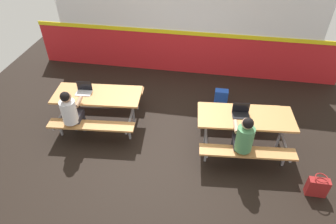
{
  "coord_description": "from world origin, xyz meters",
  "views": [
    {
      "loc": [
        0.78,
        -4.62,
        4.31
      ],
      "look_at": [
        0.0,
        -0.0,
        0.55
      ],
      "focal_mm": 31.79,
      "sensor_mm": 36.0,
      "label": 1
    }
  ],
  "objects_px": {
    "picnic_table_right": "(245,123)",
    "backpack_dark": "(221,98)",
    "laptop_dark": "(241,113)",
    "tote_bag_bright": "(317,187)",
    "student_further": "(244,137)",
    "picnic_table_left": "(98,100)",
    "student_nearer": "(71,111)",
    "laptop_silver": "(84,90)"
  },
  "relations": [
    {
      "from": "laptop_silver",
      "to": "laptop_dark",
      "type": "relative_size",
      "value": 1.0
    },
    {
      "from": "picnic_table_right",
      "to": "student_nearer",
      "type": "relative_size",
      "value": 1.55
    },
    {
      "from": "backpack_dark",
      "to": "student_nearer",
      "type": "bearing_deg",
      "value": -151.19
    },
    {
      "from": "laptop_silver",
      "to": "tote_bag_bright",
      "type": "height_order",
      "value": "laptop_silver"
    },
    {
      "from": "laptop_dark",
      "to": "picnic_table_left",
      "type": "bearing_deg",
      "value": 176.15
    },
    {
      "from": "picnic_table_right",
      "to": "student_further",
      "type": "height_order",
      "value": "student_further"
    },
    {
      "from": "backpack_dark",
      "to": "laptop_silver",
      "type": "bearing_deg",
      "value": -160.8
    },
    {
      "from": "student_further",
      "to": "tote_bag_bright",
      "type": "bearing_deg",
      "value": -19.33
    },
    {
      "from": "laptop_dark",
      "to": "laptop_silver",
      "type": "bearing_deg",
      "value": 176.28
    },
    {
      "from": "student_nearer",
      "to": "tote_bag_bright",
      "type": "height_order",
      "value": "student_nearer"
    },
    {
      "from": "student_further",
      "to": "backpack_dark",
      "type": "xyz_separation_m",
      "value": [
        -0.39,
        1.8,
        -0.49
      ]
    },
    {
      "from": "laptop_silver",
      "to": "tote_bag_bright",
      "type": "xyz_separation_m",
      "value": [
        4.54,
        -1.25,
        -0.59
      ]
    },
    {
      "from": "picnic_table_right",
      "to": "tote_bag_bright",
      "type": "xyz_separation_m",
      "value": [
        1.23,
        -1.02,
        -0.38
      ]
    },
    {
      "from": "laptop_dark",
      "to": "tote_bag_bright",
      "type": "distance_m",
      "value": 1.8
    },
    {
      "from": "picnic_table_left",
      "to": "laptop_silver",
      "type": "height_order",
      "value": "laptop_silver"
    },
    {
      "from": "student_further",
      "to": "tote_bag_bright",
      "type": "xyz_separation_m",
      "value": [
        1.29,
        -0.45,
        -0.51
      ]
    },
    {
      "from": "student_further",
      "to": "laptop_dark",
      "type": "xyz_separation_m",
      "value": [
        -0.05,
        0.59,
        0.08
      ]
    },
    {
      "from": "backpack_dark",
      "to": "tote_bag_bright",
      "type": "relative_size",
      "value": 1.02
    },
    {
      "from": "picnic_table_right",
      "to": "student_nearer",
      "type": "xyz_separation_m",
      "value": [
        -3.35,
        -0.36,
        0.13
      ]
    },
    {
      "from": "student_nearer",
      "to": "backpack_dark",
      "type": "bearing_deg",
      "value": 28.81
    },
    {
      "from": "laptop_dark",
      "to": "tote_bag_bright",
      "type": "bearing_deg",
      "value": -38.0
    },
    {
      "from": "student_further",
      "to": "student_nearer",
      "type": "bearing_deg",
      "value": 176.51
    },
    {
      "from": "picnic_table_left",
      "to": "student_further",
      "type": "bearing_deg",
      "value": -14.87
    },
    {
      "from": "laptop_silver",
      "to": "backpack_dark",
      "type": "height_order",
      "value": "laptop_silver"
    },
    {
      "from": "picnic_table_right",
      "to": "laptop_silver",
      "type": "xyz_separation_m",
      "value": [
        -3.31,
        0.24,
        0.21
      ]
    },
    {
      "from": "laptop_dark",
      "to": "backpack_dark",
      "type": "bearing_deg",
      "value": 105.95
    },
    {
      "from": "picnic_table_right",
      "to": "backpack_dark",
      "type": "relative_size",
      "value": 4.25
    },
    {
      "from": "picnic_table_left",
      "to": "student_further",
      "type": "distance_m",
      "value": 3.08
    },
    {
      "from": "picnic_table_right",
      "to": "laptop_dark",
      "type": "height_order",
      "value": "laptop_dark"
    },
    {
      "from": "student_further",
      "to": "tote_bag_bright",
      "type": "relative_size",
      "value": 2.81
    },
    {
      "from": "tote_bag_bright",
      "to": "laptop_dark",
      "type": "bearing_deg",
      "value": 142.0
    },
    {
      "from": "picnic_table_right",
      "to": "student_further",
      "type": "distance_m",
      "value": 0.58
    },
    {
      "from": "picnic_table_right",
      "to": "backpack_dark",
      "type": "bearing_deg",
      "value": 109.89
    },
    {
      "from": "picnic_table_right",
      "to": "tote_bag_bright",
      "type": "distance_m",
      "value": 1.64
    },
    {
      "from": "picnic_table_left",
      "to": "laptop_silver",
      "type": "bearing_deg",
      "value": 177.54
    },
    {
      "from": "laptop_silver",
      "to": "student_further",
      "type": "bearing_deg",
      "value": -13.82
    },
    {
      "from": "student_nearer",
      "to": "laptop_dark",
      "type": "height_order",
      "value": "student_nearer"
    },
    {
      "from": "picnic_table_left",
      "to": "picnic_table_right",
      "type": "relative_size",
      "value": 1.0
    },
    {
      "from": "picnic_table_left",
      "to": "student_further",
      "type": "relative_size",
      "value": 1.55
    },
    {
      "from": "laptop_silver",
      "to": "tote_bag_bright",
      "type": "bearing_deg",
      "value": -15.41
    },
    {
      "from": "picnic_table_right",
      "to": "laptop_dark",
      "type": "relative_size",
      "value": 5.53
    },
    {
      "from": "student_further",
      "to": "laptop_silver",
      "type": "xyz_separation_m",
      "value": [
        -3.26,
        0.8,
        0.08
      ]
    }
  ]
}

